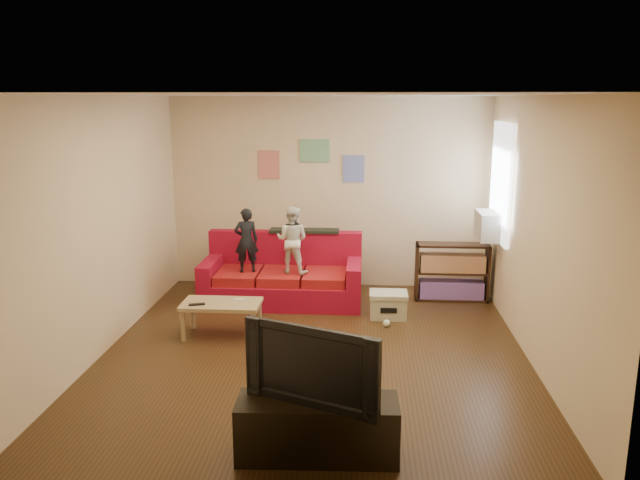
# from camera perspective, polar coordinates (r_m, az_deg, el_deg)

# --- Properties ---
(room_shell) EXTENTS (4.52, 5.02, 2.72)m
(room_shell) POSITION_cam_1_polar(r_m,az_deg,el_deg) (6.44, -0.52, 1.03)
(room_shell) COLOR #3E2813
(room_shell) RESTS_ON ground
(sofa) EXTENTS (2.10, 0.97, 0.92)m
(sofa) POSITION_cam_1_polar(r_m,az_deg,el_deg) (8.39, -3.39, -3.51)
(sofa) COLOR maroon
(sofa) RESTS_ON ground
(child_a) EXTENTS (0.35, 0.28, 0.85)m
(child_a) POSITION_cam_1_polar(r_m,az_deg,el_deg) (8.16, -6.75, -0.03)
(child_a) COLOR black
(child_a) RESTS_ON sofa
(child_b) EXTENTS (0.49, 0.42, 0.88)m
(child_b) POSITION_cam_1_polar(r_m,az_deg,el_deg) (8.07, -2.56, 0.02)
(child_b) COLOR white
(child_b) RESTS_ON sofa
(coffee_table) EXTENTS (0.89, 0.49, 0.40)m
(coffee_table) POSITION_cam_1_polar(r_m,az_deg,el_deg) (7.23, -9.00, -6.08)
(coffee_table) COLOR tan
(coffee_table) RESTS_ON ground
(remote) EXTENTS (0.19, 0.10, 0.02)m
(remote) POSITION_cam_1_polar(r_m,az_deg,el_deg) (7.16, -11.20, -5.79)
(remote) COLOR black
(remote) RESTS_ON coffee_table
(game_controller) EXTENTS (0.13, 0.04, 0.03)m
(game_controller) POSITION_cam_1_polar(r_m,az_deg,el_deg) (7.21, -7.38, -5.48)
(game_controller) COLOR white
(game_controller) RESTS_ON coffee_table
(bookshelf) EXTENTS (0.97, 0.29, 0.77)m
(bookshelf) POSITION_cam_1_polar(r_m,az_deg,el_deg) (8.59, 11.94, -3.13)
(bookshelf) COLOR black
(bookshelf) RESTS_ON ground
(window) EXTENTS (0.04, 1.08, 1.48)m
(window) POSITION_cam_1_polar(r_m,az_deg,el_deg) (8.18, 16.22, 5.10)
(window) COLOR white
(window) RESTS_ON room_shell
(ac_unit) EXTENTS (0.28, 0.55, 0.35)m
(ac_unit) POSITION_cam_1_polar(r_m,az_deg,el_deg) (8.24, 15.16, 1.27)
(ac_unit) COLOR #B7B2A3
(ac_unit) RESTS_ON window
(artwork_left) EXTENTS (0.30, 0.01, 0.40)m
(artwork_left) POSITION_cam_1_polar(r_m,az_deg,el_deg) (8.92, -4.70, 6.88)
(artwork_left) COLOR #D87266
(artwork_left) RESTS_ON room_shell
(artwork_center) EXTENTS (0.42, 0.01, 0.32)m
(artwork_center) POSITION_cam_1_polar(r_m,az_deg,el_deg) (8.83, -0.51, 8.16)
(artwork_center) COLOR #72B27F
(artwork_center) RESTS_ON room_shell
(artwork_right) EXTENTS (0.30, 0.01, 0.38)m
(artwork_right) POSITION_cam_1_polar(r_m,az_deg,el_deg) (8.82, 3.08, 6.51)
(artwork_right) COLOR #727FCC
(artwork_right) RESTS_ON room_shell
(file_box) EXTENTS (0.47, 0.36, 0.32)m
(file_box) POSITION_cam_1_polar(r_m,az_deg,el_deg) (7.83, 6.26, -5.89)
(file_box) COLOR beige
(file_box) RESTS_ON ground
(tv_stand) EXTENTS (1.23, 0.45, 0.46)m
(tv_stand) POSITION_cam_1_polar(r_m,az_deg,el_deg) (4.92, -0.24, -16.84)
(tv_stand) COLOR black
(tv_stand) RESTS_ON ground
(television) EXTENTS (1.05, 0.54, 0.62)m
(television) POSITION_cam_1_polar(r_m,az_deg,el_deg) (4.68, -0.25, -11.11)
(television) COLOR black
(television) RESTS_ON tv_stand
(tissue) EXTENTS (0.10, 0.10, 0.09)m
(tissue) POSITION_cam_1_polar(r_m,az_deg,el_deg) (7.55, 6.11, -7.59)
(tissue) COLOR beige
(tissue) RESTS_ON ground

